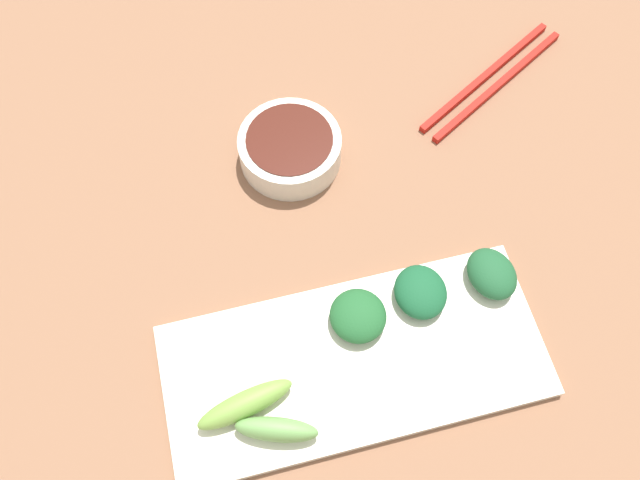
% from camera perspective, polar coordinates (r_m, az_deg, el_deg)
% --- Properties ---
extents(tabletop, '(2.10, 2.10, 0.02)m').
position_cam_1_polar(tabletop, '(0.70, 0.11, -0.94)').
color(tabletop, brown).
rests_on(tabletop, ground).
extents(sauce_bowl, '(0.11, 0.11, 0.04)m').
position_cam_1_polar(sauce_bowl, '(0.73, -2.64, 8.07)').
color(sauce_bowl, silver).
rests_on(sauce_bowl, tabletop).
extents(serving_plate, '(0.16, 0.37, 0.01)m').
position_cam_1_polar(serving_plate, '(0.64, 3.03, -10.53)').
color(serving_plate, silver).
rests_on(serving_plate, tabletop).
extents(broccoli_leafy_0, '(0.06, 0.05, 0.03)m').
position_cam_1_polar(broccoli_leafy_0, '(0.65, 8.80, -4.52)').
color(broccoli_leafy_0, '#18532F').
rests_on(broccoli_leafy_0, serving_plate).
extents(broccoli_stalk_1, '(0.05, 0.08, 0.03)m').
position_cam_1_polar(broccoli_stalk_1, '(0.61, -3.82, -16.24)').
color(broccoli_stalk_1, '#6BA153').
rests_on(broccoli_stalk_1, serving_plate).
extents(broccoli_leafy_2, '(0.07, 0.06, 0.03)m').
position_cam_1_polar(broccoli_leafy_2, '(0.67, 14.81, -2.88)').
color(broccoli_leafy_2, '#1E542E').
rests_on(broccoli_leafy_2, serving_plate).
extents(broccoli_leafy_3, '(0.07, 0.07, 0.03)m').
position_cam_1_polar(broccoli_leafy_3, '(0.64, 3.35, -6.65)').
color(broccoli_leafy_3, '#205A2B').
rests_on(broccoli_leafy_3, serving_plate).
extents(broccoli_stalk_4, '(0.04, 0.10, 0.03)m').
position_cam_1_polar(broccoli_stalk_4, '(0.62, -6.57, -14.11)').
color(broccoli_stalk_4, '#76A142').
rests_on(broccoli_stalk_4, serving_plate).
extents(chopsticks, '(0.14, 0.21, 0.01)m').
position_cam_1_polar(chopsticks, '(0.84, 14.81, 13.34)').
color(chopsticks, '#B31B13').
rests_on(chopsticks, tabletop).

